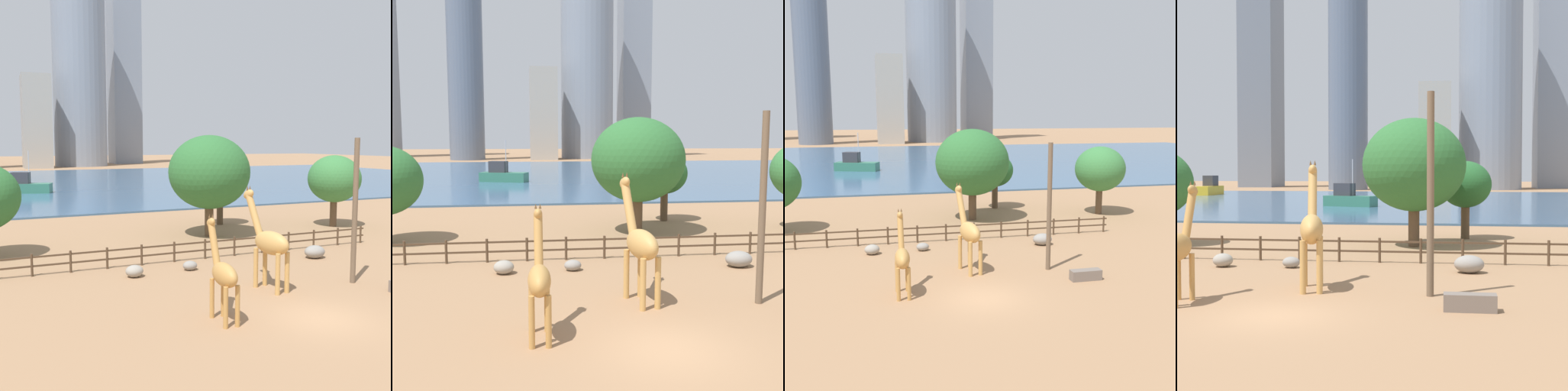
# 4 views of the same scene
# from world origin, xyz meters

# --- Properties ---
(ground_plane) EXTENTS (400.00, 400.00, 0.00)m
(ground_plane) POSITION_xyz_m (0.00, 80.00, 0.00)
(ground_plane) COLOR #9E7551
(harbor_water) EXTENTS (180.00, 86.00, 0.20)m
(harbor_water) POSITION_xyz_m (0.00, 77.00, 0.10)
(harbor_water) COLOR #3D6084
(harbor_water) RESTS_ON ground
(giraffe_tall) EXTENTS (0.79, 2.73, 4.42)m
(giraffe_tall) POSITION_xyz_m (-4.05, 1.51, 2.06)
(giraffe_tall) COLOR #C18C47
(giraffe_tall) RESTS_ON ground
(giraffe_companion) EXTENTS (1.36, 3.47, 5.25)m
(giraffe_companion) POSITION_xyz_m (0.15, 4.66, 2.47)
(giraffe_companion) COLOR tan
(giraffe_companion) RESTS_ON ground
(utility_pole) EXTENTS (0.28, 0.28, 7.79)m
(utility_pole) POSITION_xyz_m (4.96, 3.85, 3.90)
(utility_pole) COLOR brown
(utility_pole) RESTS_ON ground
(boulder_near_fence) EXTENTS (0.87, 0.73, 0.55)m
(boulder_near_fence) POSITION_xyz_m (-2.10, 9.77, 0.27)
(boulder_near_fence) COLOR gray
(boulder_near_fence) RESTS_ON ground
(boulder_by_pole) EXTENTS (1.41, 1.12, 0.84)m
(boulder_by_pole) POSITION_xyz_m (6.61, 9.35, 0.42)
(boulder_by_pole) COLOR gray
(boulder_by_pole) RESTS_ON ground
(boulder_small) EXTENTS (1.01, 0.90, 0.68)m
(boulder_small) POSITION_xyz_m (-5.56, 9.61, 0.34)
(boulder_small) COLOR gray
(boulder_small) RESTS_ON ground
(enclosure_fence) EXTENTS (26.12, 0.14, 1.30)m
(enclosure_fence) POSITION_xyz_m (-0.04, 12.00, 0.76)
(enclosure_fence) COLOR #4C3826
(enclosure_fence) RESTS_ON ground
(tree_center_broad) EXTENTS (3.67, 3.67, 5.52)m
(tree_center_broad) POSITION_xyz_m (6.78, 23.80, 3.82)
(tree_center_broad) COLOR brown
(tree_center_broad) RESTS_ON ground
(tree_right_tall) EXTENTS (6.56, 6.56, 8.15)m
(tree_right_tall) POSITION_xyz_m (3.43, 18.96, 5.18)
(tree_right_tall) COLOR brown
(tree_right_tall) RESTS_ON ground
(boat_ferry) EXTENTS (7.37, 4.59, 6.24)m
(boat_ferry) POSITION_xyz_m (-7.60, 59.32, 1.24)
(boat_ferry) COLOR #337259
(boat_ferry) RESTS_ON harbor_water
(skyline_tower_needle) EXTENTS (10.52, 10.52, 50.37)m
(skyline_tower_needle) POSITION_xyz_m (-21.32, 138.87, 25.18)
(skyline_tower_needle) COLOR slate
(skyline_tower_needle) RESTS_ON ground
(skyline_tower_glass) EXTENTS (10.16, 12.04, 72.10)m
(skyline_tower_glass) POSITION_xyz_m (35.49, 162.25, 36.05)
(skyline_tower_glass) COLOR gray
(skyline_tower_glass) RESTS_ON ground
(skyline_block_left) EXTENTS (8.24, 8.44, 27.65)m
(skyline_block_left) POSITION_xyz_m (1.80, 137.40, 13.82)
(skyline_block_left) COLOR #ADA89E
(skyline_block_left) RESTS_ON ground
(skyline_block_right) EXTENTS (16.90, 16.90, 55.90)m
(skyline_block_right) POSITION_xyz_m (16.47, 146.65, 27.95)
(skyline_block_right) COLOR gray
(skyline_block_right) RESTS_ON ground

